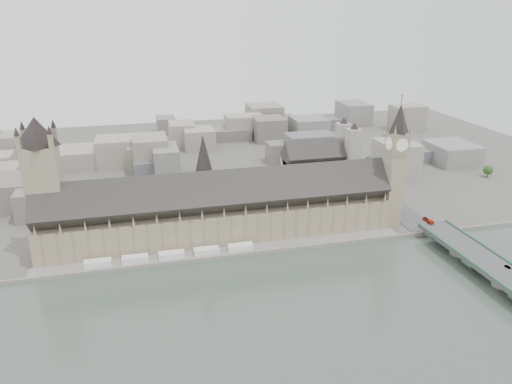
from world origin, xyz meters
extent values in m
plane|color=#595651|center=(0.00, 0.00, 0.00)|extent=(900.00, 900.00, 0.00)
cube|color=gray|center=(0.00, -15.00, 1.50)|extent=(600.00, 1.50, 3.00)
cube|color=gray|center=(0.00, -7.50, 1.00)|extent=(270.00, 15.00, 2.00)
cube|color=white|center=(-90.00, -7.00, 4.00)|extent=(18.00, 7.00, 4.00)
cube|color=white|center=(-65.00, -7.00, 4.00)|extent=(18.00, 7.00, 4.00)
cube|color=white|center=(-40.00, -7.00, 4.00)|extent=(18.00, 7.00, 4.00)
cube|color=white|center=(-15.00, -7.00, 4.00)|extent=(18.00, 7.00, 4.00)
cube|color=white|center=(10.00, -7.00, 4.00)|extent=(18.00, 7.00, 4.00)
cube|color=gray|center=(0.00, 20.00, 12.50)|extent=(265.00, 40.00, 25.00)
cube|color=#292624|center=(0.00, 20.00, 35.08)|extent=(265.00, 40.73, 40.73)
cube|color=gray|center=(138.00, 8.00, 31.00)|extent=(12.00, 12.00, 62.00)
cube|color=gray|center=(138.00, 8.00, 70.00)|extent=(14.00, 14.00, 16.00)
cylinder|color=white|center=(145.20, 8.00, 70.00)|extent=(0.60, 10.00, 10.00)
cylinder|color=white|center=(130.80, 8.00, 70.00)|extent=(0.60, 10.00, 10.00)
cylinder|color=white|center=(138.00, 15.20, 70.00)|extent=(10.00, 0.60, 10.00)
cylinder|color=white|center=(138.00, 0.80, 70.00)|extent=(10.00, 0.60, 10.00)
cone|color=black|center=(138.00, 8.00, 89.00)|extent=(17.00, 17.00, 22.00)
cylinder|color=gold|center=(138.00, 8.00, 103.00)|extent=(1.00, 1.00, 6.00)
sphere|color=gold|center=(138.00, 8.00, 106.50)|extent=(2.00, 2.00, 2.00)
cone|color=gray|center=(144.50, 14.50, 82.00)|extent=(2.40, 2.40, 8.00)
cone|color=gray|center=(131.50, 14.50, 82.00)|extent=(2.40, 2.40, 8.00)
cone|color=gray|center=(144.50, 1.50, 82.00)|extent=(2.40, 2.40, 8.00)
cone|color=gray|center=(131.50, 1.50, 82.00)|extent=(2.40, 2.40, 8.00)
cube|color=gray|center=(-122.00, 26.00, 40.00)|extent=(23.00, 23.00, 80.00)
cone|color=black|center=(-122.00, 26.00, 90.00)|extent=(30.00, 30.00, 20.00)
cylinder|color=gray|center=(-10.00, 26.00, 43.00)|extent=(12.00, 12.00, 20.00)
cone|color=black|center=(-10.00, 26.00, 67.00)|extent=(13.00, 13.00, 28.00)
cube|color=#474749|center=(162.00, -87.50, 5.12)|extent=(25.00, 325.00, 10.25)
cube|color=gray|center=(105.00, 95.00, 17.00)|extent=(60.00, 28.00, 34.00)
cube|color=#292624|center=(105.00, 95.00, 39.00)|extent=(60.00, 28.28, 28.28)
cube|color=gray|center=(137.00, 107.00, 32.00)|extent=(12.00, 12.00, 64.00)
cube|color=gray|center=(137.00, 83.00, 32.00)|extent=(12.00, 12.00, 64.00)
imported|color=red|center=(158.58, -14.07, 11.73)|extent=(4.13, 10.89, 2.96)
imported|color=gray|center=(168.20, -90.79, 10.94)|extent=(2.36, 4.43, 1.39)
imported|color=gray|center=(167.62, 60.00, 10.88)|extent=(3.00, 4.68, 1.26)
camera|label=1|loc=(-59.11, -326.73, 168.21)|focal=35.00mm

